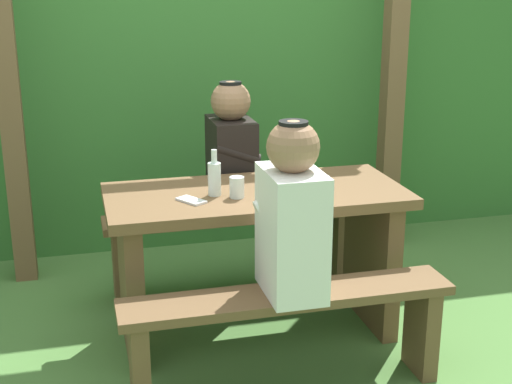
{
  "coord_description": "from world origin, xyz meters",
  "views": [
    {
      "loc": [
        -0.81,
        -3.12,
        1.72
      ],
      "look_at": [
        0.0,
        0.0,
        0.73
      ],
      "focal_mm": 50.54,
      "sensor_mm": 36.0,
      "label": 1
    }
  ],
  "objects_px": {
    "picnic_table": "(256,238)",
    "bench_far": "(232,235)",
    "person_black_coat": "(232,154)",
    "bottle_left": "(214,178)",
    "bench_near": "(288,321)",
    "person_white_shirt": "(292,216)",
    "drinking_glass": "(237,187)",
    "bottle_right": "(287,166)",
    "cell_phone": "(191,200)"
  },
  "relations": [
    {
      "from": "bottle_right",
      "to": "picnic_table",
      "type": "bearing_deg",
      "value": -159.69
    },
    {
      "from": "person_white_shirt",
      "to": "person_black_coat",
      "type": "distance_m",
      "value": 1.05
    },
    {
      "from": "cell_phone",
      "to": "bottle_left",
      "type": "bearing_deg",
      "value": -3.39
    },
    {
      "from": "bench_far",
      "to": "person_black_coat",
      "type": "relative_size",
      "value": 1.95
    },
    {
      "from": "bench_far",
      "to": "drinking_glass",
      "type": "height_order",
      "value": "drinking_glass"
    },
    {
      "from": "person_white_shirt",
      "to": "bottle_right",
      "type": "relative_size",
      "value": 3.25
    },
    {
      "from": "person_black_coat",
      "to": "person_white_shirt",
      "type": "bearing_deg",
      "value": -89.48
    },
    {
      "from": "bench_near",
      "to": "person_white_shirt",
      "type": "height_order",
      "value": "person_white_shirt"
    },
    {
      "from": "cell_phone",
      "to": "bench_far",
      "type": "bearing_deg",
      "value": 30.13
    },
    {
      "from": "drinking_glass",
      "to": "picnic_table",
      "type": "bearing_deg",
      "value": 36.02
    },
    {
      "from": "person_black_coat",
      "to": "cell_phone",
      "type": "distance_m",
      "value": 0.7
    },
    {
      "from": "bench_near",
      "to": "cell_phone",
      "type": "height_order",
      "value": "cell_phone"
    },
    {
      "from": "picnic_table",
      "to": "bench_far",
      "type": "relative_size",
      "value": 1.0
    },
    {
      "from": "bench_near",
      "to": "bottle_left",
      "type": "height_order",
      "value": "bottle_left"
    },
    {
      "from": "picnic_table",
      "to": "person_black_coat",
      "type": "xyz_separation_m",
      "value": [
        0.0,
        0.53,
        0.29
      ]
    },
    {
      "from": "person_black_coat",
      "to": "drinking_glass",
      "type": "xyz_separation_m",
      "value": [
        -0.11,
        -0.61,
        -0.0
      ]
    },
    {
      "from": "bottle_right",
      "to": "bottle_left",
      "type": "bearing_deg",
      "value": -167.23
    },
    {
      "from": "bottle_right",
      "to": "cell_phone",
      "type": "xyz_separation_m",
      "value": [
        -0.49,
        -0.15,
        -0.09
      ]
    },
    {
      "from": "picnic_table",
      "to": "person_black_coat",
      "type": "height_order",
      "value": "person_black_coat"
    },
    {
      "from": "person_black_coat",
      "to": "bench_far",
      "type": "bearing_deg",
      "value": 120.21
    },
    {
      "from": "person_black_coat",
      "to": "bottle_left",
      "type": "bearing_deg",
      "value": -110.33
    },
    {
      "from": "bench_far",
      "to": "person_white_shirt",
      "type": "relative_size",
      "value": 1.95
    },
    {
      "from": "person_black_coat",
      "to": "cell_phone",
      "type": "xyz_separation_m",
      "value": [
        -0.32,
        -0.61,
        -0.05
      ]
    },
    {
      "from": "drinking_glass",
      "to": "bottle_left",
      "type": "xyz_separation_m",
      "value": [
        -0.09,
        0.06,
        0.04
      ]
    },
    {
      "from": "person_black_coat",
      "to": "bottle_right",
      "type": "height_order",
      "value": "person_black_coat"
    },
    {
      "from": "bench_near",
      "to": "bottle_right",
      "type": "bearing_deg",
      "value": 73.97
    },
    {
      "from": "bench_far",
      "to": "bottle_right",
      "type": "distance_m",
      "value": 0.71
    },
    {
      "from": "person_white_shirt",
      "to": "cell_phone",
      "type": "relative_size",
      "value": 5.14
    },
    {
      "from": "cell_phone",
      "to": "person_white_shirt",
      "type": "bearing_deg",
      "value": -85.19
    },
    {
      "from": "picnic_table",
      "to": "person_black_coat",
      "type": "bearing_deg",
      "value": 89.79
    },
    {
      "from": "person_white_shirt",
      "to": "bottle_left",
      "type": "distance_m",
      "value": 0.55
    },
    {
      "from": "person_white_shirt",
      "to": "bottle_left",
      "type": "bearing_deg",
      "value": 112.81
    },
    {
      "from": "person_white_shirt",
      "to": "drinking_glass",
      "type": "bearing_deg",
      "value": 105.23
    },
    {
      "from": "bottle_left",
      "to": "cell_phone",
      "type": "xyz_separation_m",
      "value": [
        -0.12,
        -0.07,
        -0.08
      ]
    },
    {
      "from": "bottle_right",
      "to": "cell_phone",
      "type": "relative_size",
      "value": 1.58
    },
    {
      "from": "bench_far",
      "to": "cell_phone",
      "type": "relative_size",
      "value": 10.0
    },
    {
      "from": "picnic_table",
      "to": "bench_near",
      "type": "xyz_separation_m",
      "value": [
        0.0,
        -0.53,
        -0.18
      ]
    },
    {
      "from": "drinking_glass",
      "to": "bottle_right",
      "type": "height_order",
      "value": "bottle_right"
    },
    {
      "from": "drinking_glass",
      "to": "person_white_shirt",
      "type": "bearing_deg",
      "value": -74.77
    },
    {
      "from": "drinking_glass",
      "to": "bottle_right",
      "type": "bearing_deg",
      "value": 27.03
    },
    {
      "from": "bench_far",
      "to": "person_white_shirt",
      "type": "bearing_deg",
      "value": -89.37
    },
    {
      "from": "picnic_table",
      "to": "person_white_shirt",
      "type": "distance_m",
      "value": 0.6
    },
    {
      "from": "picnic_table",
      "to": "bench_far",
      "type": "distance_m",
      "value": 0.56
    },
    {
      "from": "bench_near",
      "to": "bottle_left",
      "type": "distance_m",
      "value": 0.74
    },
    {
      "from": "person_white_shirt",
      "to": "bench_near",
      "type": "bearing_deg",
      "value": -164.02
    },
    {
      "from": "bench_near",
      "to": "bench_far",
      "type": "distance_m",
      "value": 1.06
    },
    {
      "from": "person_black_coat",
      "to": "bench_near",
      "type": "bearing_deg",
      "value": -90.1
    },
    {
      "from": "bottle_right",
      "to": "cell_phone",
      "type": "bearing_deg",
      "value": -162.94
    },
    {
      "from": "person_white_shirt",
      "to": "person_black_coat",
      "type": "bearing_deg",
      "value": 90.52
    },
    {
      "from": "cell_phone",
      "to": "bottle_right",
      "type": "bearing_deg",
      "value": -15.33
    }
  ]
}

